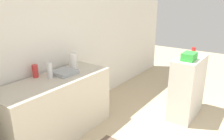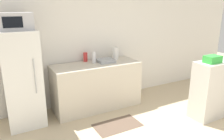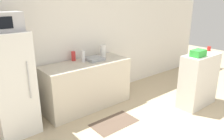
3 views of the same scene
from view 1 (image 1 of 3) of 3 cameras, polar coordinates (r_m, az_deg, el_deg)
wall_back at (r=3.58m, az=-16.92°, el=5.71°), size 8.00×0.06×2.60m
counter at (r=3.43m, az=-14.20°, el=-9.48°), size 1.75×0.67×0.93m
sink_basin at (r=3.39m, az=-12.36°, el=-0.55°), size 0.33×0.32×0.06m
bottle_tall at (r=3.24m, az=-15.93°, el=-0.12°), size 0.07×0.07×0.23m
bottle_short at (r=3.35m, az=-19.43°, el=-0.25°), size 0.08×0.08×0.19m
shelf_cabinet at (r=4.09m, az=19.10°, el=-4.20°), size 0.88×0.39×1.07m
basket at (r=3.72m, az=19.52°, el=3.35°), size 0.29×0.19×0.13m
jar at (r=4.30m, az=20.55°, el=4.93°), size 0.07×0.07×0.10m
paper_towel_roll at (r=3.63m, az=-10.18°, el=2.40°), size 0.13×0.13×0.25m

